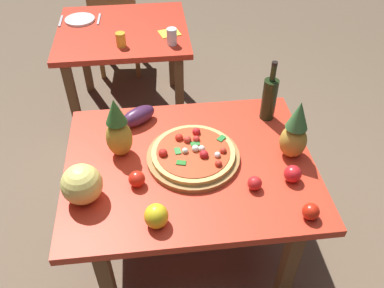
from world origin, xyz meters
TOP-DOWN VIEW (x-y plane):
  - ground_plane at (0.00, 0.00)m, footprint 10.00×10.00m
  - display_table at (0.00, 0.00)m, footprint 1.17×0.92m
  - background_table at (-0.33, 1.41)m, footprint 0.94×0.85m
  - dining_chair at (-0.43, 2.06)m, footprint 0.43×0.43m
  - pizza_board at (0.02, 0.02)m, footprint 0.44×0.44m
  - pizza at (0.02, 0.02)m, footprint 0.39×0.39m
  - wine_bottle at (0.45, 0.29)m, footprint 0.08×0.08m
  - pineapple_left at (0.49, 0.00)m, footprint 0.13×0.13m
  - pineapple_right at (-0.32, 0.10)m, footprint 0.12×0.12m
  - melon at (-0.47, -0.16)m, footprint 0.17×0.17m
  - bell_pepper at (-0.17, -0.34)m, footprint 0.10×0.10m
  - eggplant at (-0.23, 0.32)m, footprint 0.22×0.19m
  - tomato_beside_pepper at (0.46, -0.37)m, footprint 0.07×0.07m
  - tomato_by_bottle at (0.44, -0.16)m, footprint 0.08×0.08m
  - tomato_at_corner at (-0.25, -0.11)m, footprint 0.07×0.07m
  - tomato_near_board at (0.26, -0.19)m, footprint 0.06×0.06m
  - drinking_glass_juice at (-0.33, 1.16)m, footprint 0.07×0.07m
  - drinking_glass_water at (0.01, 1.15)m, footprint 0.07×0.07m
  - dinner_plate at (-0.65, 1.58)m, footprint 0.22×0.22m
  - fork_utensil at (-0.79, 1.58)m, footprint 0.02×0.18m
  - knife_utensil at (-0.51, 1.58)m, footprint 0.02×0.18m
  - napkin_folded at (0.00, 1.30)m, footprint 0.17×0.15m

SIDE VIEW (x-z plane):
  - ground_plane at x=0.00m, z-range 0.00..0.00m
  - dining_chair at x=-0.43m, z-range 0.06..0.91m
  - background_table at x=-0.33m, z-range 0.27..1.02m
  - display_table at x=0.00m, z-range 0.29..1.04m
  - napkin_folded at x=0.00m, z-range 0.76..0.76m
  - fork_utensil at x=-0.79m, z-range 0.76..0.77m
  - knife_utensil at x=-0.51m, z-range 0.76..0.77m
  - dinner_plate at x=-0.65m, z-range 0.76..0.77m
  - pizza_board at x=0.02m, z-range 0.76..0.78m
  - tomato_near_board at x=0.26m, z-range 0.76..0.82m
  - tomato_beside_pepper at x=0.46m, z-range 0.76..0.83m
  - tomato_at_corner at x=-0.25m, z-range 0.76..0.83m
  - tomato_by_bottle at x=0.44m, z-range 0.76..0.84m
  - pizza at x=0.02m, z-range 0.77..0.83m
  - eggplant at x=-0.23m, z-range 0.76..0.85m
  - drinking_glass_juice at x=-0.33m, z-range 0.76..0.85m
  - bell_pepper at x=-0.17m, z-range 0.75..0.86m
  - drinking_glass_water at x=0.01m, z-range 0.76..0.87m
  - melon at x=-0.47m, z-range 0.76..0.93m
  - wine_bottle at x=0.45m, z-range 0.72..1.05m
  - pineapple_left at x=0.49m, z-range 0.74..1.05m
  - pineapple_right at x=-0.32m, z-range 0.74..1.06m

